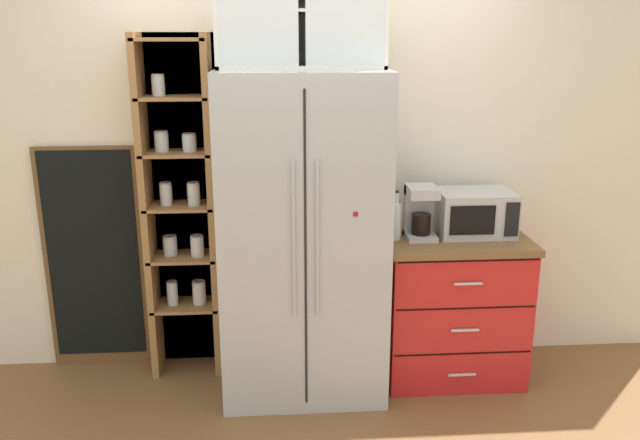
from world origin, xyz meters
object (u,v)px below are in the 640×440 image
at_px(refrigerator, 302,236).
at_px(mug_charcoal, 456,230).
at_px(microwave, 474,213).
at_px(coffee_maker, 420,211).
at_px(chalkboard_menu, 94,259).
at_px(bottle_clear, 396,218).

xyz_separation_m(refrigerator, mug_charcoal, (0.91, 0.06, 0.00)).
relative_size(microwave, coffee_maker, 1.42).
bearing_deg(chalkboard_menu, mug_charcoal, -6.97).
bearing_deg(refrigerator, chalkboard_menu, 165.57).
bearing_deg(mug_charcoal, microwave, 23.96).
bearing_deg(chalkboard_menu, refrigerator, -14.43).
bearing_deg(microwave, refrigerator, -173.78).
height_order(microwave, mug_charcoal, microwave).
bearing_deg(coffee_maker, microwave, 7.15).
height_order(coffee_maker, chalkboard_menu, chalkboard_menu).
bearing_deg(chalkboard_menu, coffee_maker, -7.45).
distance_m(refrigerator, bottle_clear, 0.55).
distance_m(microwave, coffee_maker, 0.34).
bearing_deg(coffee_maker, chalkboard_menu, 172.55).
height_order(refrigerator, chalkboard_menu, refrigerator).
height_order(bottle_clear, chalkboard_menu, chalkboard_menu).
bearing_deg(mug_charcoal, chalkboard_menu, 173.03).
relative_size(refrigerator, coffee_maker, 5.98).
height_order(refrigerator, bottle_clear, refrigerator).
height_order(mug_charcoal, bottle_clear, bottle_clear).
xyz_separation_m(refrigerator, chalkboard_menu, (-1.26, 0.32, -0.22)).
distance_m(coffee_maker, chalkboard_menu, 1.99).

